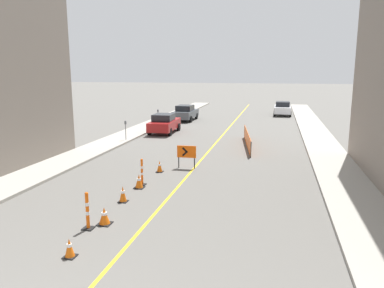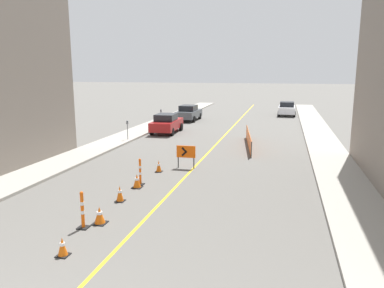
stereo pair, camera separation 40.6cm
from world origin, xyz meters
name	(u,v)px [view 2 (the right image)]	position (x,y,z in m)	size (l,w,h in m)	color
lane_stripe	(227,132)	(0.00, 26.80, 0.00)	(0.12, 53.59, 0.01)	gold
sidewalk_left	(145,128)	(-7.31, 26.80, 0.07)	(2.35, 53.59, 0.14)	#9E998E
sidewalk_right	(319,135)	(7.31, 26.80, 0.07)	(2.35, 53.59, 0.14)	#9E998E
traffic_cone_nearest	(62,247)	(-1.28, 4.68, 0.27)	(0.34, 0.34, 0.55)	black
traffic_cone_second	(100,215)	(-1.35, 6.98, 0.29)	(0.45, 0.45, 0.59)	black
traffic_cone_third	(120,194)	(-1.61, 9.17, 0.31)	(0.36, 0.36, 0.64)	black
traffic_cone_fourth	(137,181)	(-1.63, 10.97, 0.31)	(0.43, 0.43, 0.62)	black
traffic_cone_fifth	(159,166)	(-1.55, 13.71, 0.29)	(0.35, 0.35, 0.59)	black
delineator_post_front	(83,212)	(-1.70, 6.52, 0.55)	(0.35, 0.35, 1.26)	black
delineator_post_rear	(140,173)	(-1.65, 11.43, 0.53)	(0.32, 0.32, 1.22)	black
arrow_barricade_primary	(186,153)	(-0.39, 14.75, 0.84)	(1.01, 0.10, 1.21)	#EF560C
safety_mesh_fence	(249,139)	(2.28, 21.31, 0.49)	(1.02, 6.87, 0.98)	#EF560C
parked_car_curb_near	(167,123)	(-4.87, 25.43, 0.80)	(1.95, 4.36, 1.59)	maroon
parked_car_curb_mid	(189,113)	(-5.03, 33.40, 0.80)	(1.95, 4.34, 1.59)	#474C51
parked_car_curb_far	(287,109)	(4.79, 40.37, 0.80)	(1.93, 4.31, 1.59)	silver
parking_meter_near_curb	(127,126)	(-6.48, 21.13, 1.12)	(0.12, 0.11, 1.40)	#4C4C51
parking_meter_far_curb	(161,114)	(-6.48, 28.76, 1.16)	(0.12, 0.11, 1.46)	#4C4C51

